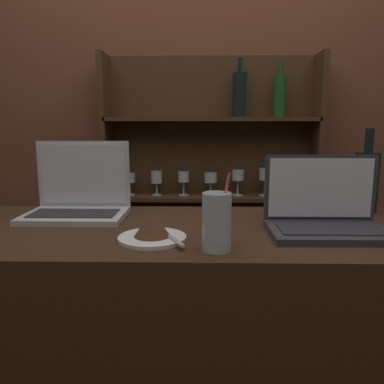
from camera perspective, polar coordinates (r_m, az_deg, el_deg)
bar_counter at (r=1.32m, az=0.62°, el=-26.56°), size 1.72×0.57×0.99m
back_wall at (r=2.08m, az=0.95°, el=12.03°), size 7.00×0.06×2.70m
back_shelf at (r=2.04m, az=3.11°, el=-1.41°), size 1.13×0.18×1.64m
laptop_near at (r=1.28m, az=-16.89°, el=-1.03°), size 0.32×0.22×0.24m
laptop_far at (r=1.11m, az=19.76°, el=-3.36°), size 0.32×0.20×0.21m
cake_plate at (r=0.98m, az=-6.08°, el=-5.57°), size 0.18×0.18×0.08m
water_glass at (r=0.88m, az=3.79°, el=-4.55°), size 0.07×0.07×0.19m
wine_bottle_dark at (r=1.41m, az=25.00°, el=1.63°), size 0.08×0.08×0.28m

